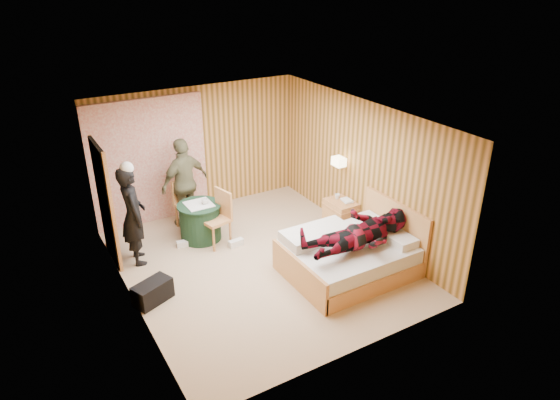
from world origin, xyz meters
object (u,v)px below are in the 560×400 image
round_table (200,221)px  wall_lamp (339,161)px  nightstand (341,215)px  bed (348,255)px  man_on_bed (361,225)px  woman_standing (133,215)px  man_at_table (185,183)px  duffel_bag (153,292)px  chair_far (186,199)px  chair_near (219,213)px

round_table → wall_lamp: bearing=-18.5°
wall_lamp → round_table: 2.74m
nightstand → bed: bearing=-121.6°
man_on_bed → nightstand: bearing=63.3°
woman_standing → man_at_table: 1.45m
bed → woman_standing: woman_standing is taller
round_table → man_on_bed: man_on_bed is taller
wall_lamp → duffel_bag: size_ratio=0.46×
bed → chair_far: (-1.67, 2.85, 0.24)m
chair_far → wall_lamp: bearing=-48.0°
chair_near → man_on_bed: man_on_bed is taller
round_table → man_at_table: (0.00, 0.66, 0.51)m
nightstand → man_on_bed: man_on_bed is taller
bed → chair_far: size_ratio=2.11×
bed → man_at_table: size_ratio=1.14×
chair_far → woman_standing: bearing=-163.7°
round_table → man_at_table: 0.83m
duffel_bag → woman_standing: bearing=60.8°
round_table → bed: bearing=-53.6°
round_table → man_on_bed: size_ratio=0.44×
bed → nightstand: bed is taller
woman_standing → man_on_bed: (2.86, -2.29, 0.10)m
bed → man_on_bed: man_on_bed is taller
chair_near → woman_standing: (-1.44, 0.14, 0.27)m
man_at_table → man_on_bed: (1.66, -3.11, 0.08)m
round_table → nightstand: bearing=-22.8°
duffel_bag → woman_standing: (0.14, 1.24, 0.69)m
chair_near → woman_standing: bearing=-108.6°
chair_near → man_on_bed: bearing=20.5°
duffel_bag → woman_standing: woman_standing is taller
man_on_bed → wall_lamp: bearing=64.8°
chair_far → man_on_bed: 3.54m
bed → man_at_table: bearing=119.6°
nightstand → round_table: round_table is taller
bed → chair_near: size_ratio=1.96×
chair_far → man_at_table: (0.02, 0.03, 0.32)m
nightstand → chair_near: (-2.15, 0.70, 0.28)m
nightstand → duffel_bag: (-3.73, -0.40, -0.14)m
chair_far → woman_standing: (-1.17, -0.79, 0.31)m
chair_near → man_on_bed: size_ratio=0.56×
bed → man_on_bed: 0.69m
woman_standing → man_at_table: man_at_table is taller
bed → round_table: (-1.64, 2.23, 0.05)m
round_table → man_at_table: bearing=90.0°
bed → round_table: size_ratio=2.50×
wall_lamp → woman_standing: 3.72m
wall_lamp → woman_standing: bearing=169.9°
round_table → woman_standing: size_ratio=0.46×
duffel_bag → man_at_table: (1.34, 2.07, 0.70)m
duffel_bag → man_on_bed: size_ratio=0.32×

